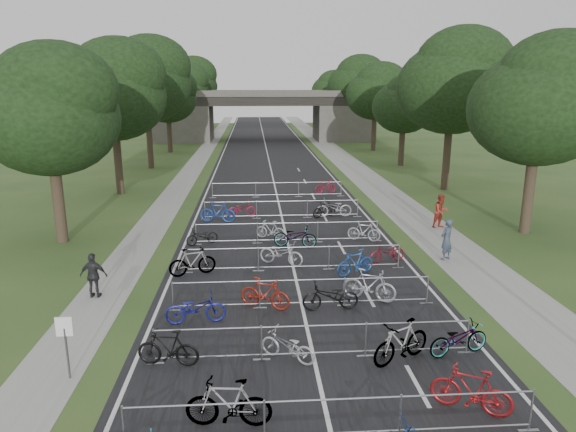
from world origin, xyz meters
name	(u,v)px	position (x,y,z in m)	size (l,w,h in m)	color
road	(267,154)	(0.00, 50.00, 0.01)	(11.00, 140.00, 0.01)	black
sidewalk_right	(335,153)	(8.00, 50.00, 0.01)	(3.00, 140.00, 0.01)	gray
sidewalk_left	(203,154)	(-7.50, 50.00, 0.01)	(2.00, 140.00, 0.01)	gray
lane_markings	(267,154)	(0.00, 50.00, 0.00)	(0.12, 140.00, 0.00)	silver
overpass_bridge	(264,115)	(0.00, 65.00, 3.53)	(31.00, 8.00, 7.05)	#4D4945
park_sign	(65,336)	(-6.80, 3.00, 1.27)	(0.45, 0.06, 1.83)	#4C4C51
tree_left_0	(50,113)	(-11.39, 15.93, 6.49)	(6.72, 6.72, 10.25)	#33261C
tree_right_0	(542,103)	(13.11, 15.93, 6.92)	(7.17, 7.17, 10.93)	#33261C
tree_left_1	(114,92)	(-11.39, 27.93, 7.30)	(7.56, 7.56, 11.53)	#33261C
tree_right_1	(454,83)	(13.11, 27.93, 7.90)	(8.18, 8.18, 12.47)	#33261C
tree_left_2	(147,81)	(-11.39, 39.93, 8.12)	(8.40, 8.40, 12.81)	#33261C
tree_right_2	(405,105)	(13.11, 39.93, 5.95)	(6.16, 6.16, 9.39)	#33261C
tree_left_3	(168,96)	(-11.39, 51.93, 6.49)	(6.72, 6.72, 10.25)	#33261C
tree_right_3	(376,92)	(13.11, 51.93, 6.92)	(7.17, 7.17, 10.93)	#33261C
tree_left_4	(181,88)	(-11.39, 63.93, 7.30)	(7.56, 7.56, 11.53)	#33261C
tree_right_4	(357,84)	(13.11, 63.93, 7.90)	(8.18, 8.18, 12.47)	#33261C
tree_left_5	(191,83)	(-11.39, 75.93, 8.12)	(8.40, 8.40, 12.81)	#33261C
tree_right_5	(342,96)	(13.11, 75.93, 5.95)	(6.16, 6.16, 9.39)	#33261C
tree_left_6	(199,92)	(-11.39, 87.93, 6.49)	(6.72, 6.72, 10.25)	#33261C
tree_right_6	(331,90)	(13.11, 87.93, 6.92)	(7.17, 7.17, 10.93)	#33261C
barrier_row_0	(333,419)	(0.00, 0.00, 0.55)	(9.70, 0.08, 1.10)	#919398
barrier_row_1	(314,341)	(0.00, 3.60, 0.55)	(9.70, 0.08, 1.10)	#919398
barrier_row_2	(302,293)	(0.00, 7.20, 0.55)	(9.70, 0.08, 1.10)	#919398
barrier_row_3	(294,258)	(0.00, 11.00, 0.55)	(9.70, 0.08, 1.10)	#919398
barrier_row_4	(288,233)	(0.00, 15.00, 0.55)	(9.70, 0.08, 1.10)	#919398
barrier_row_5	(282,209)	(0.00, 20.00, 0.55)	(9.70, 0.08, 1.10)	#919398
barrier_row_6	(277,190)	(0.00, 26.00, 0.55)	(9.70, 0.08, 1.10)	#919398
bike_1	(229,403)	(-2.35, 0.65, 0.61)	(0.58, 2.04, 1.23)	#919398
bike_3	(472,390)	(3.54, 0.82, 0.59)	(0.56, 1.97, 1.18)	maroon
bike_4	(168,348)	(-4.19, 3.49, 0.54)	(0.51, 1.81, 1.08)	black
bike_5	(288,346)	(-0.78, 3.52, 0.46)	(0.61, 1.75, 0.92)	#A5A7AD
bike_6	(401,342)	(2.49, 3.25, 0.63)	(0.59, 2.09, 1.26)	#919398
bike_7	(459,339)	(4.30, 3.52, 0.51)	(0.68, 1.96, 1.03)	#919398
bike_8	(196,308)	(-3.70, 6.17, 0.53)	(0.70, 2.02, 1.06)	navy
bike_9	(265,294)	(-1.35, 7.17, 0.57)	(0.54, 1.91, 1.15)	maroon
bike_10	(331,297)	(0.97, 6.85, 0.53)	(0.70, 2.01, 1.05)	black
bike_11	(369,285)	(2.54, 7.60, 0.61)	(0.57, 2.03, 1.22)	#9D9FA5
bike_12	(192,262)	(-4.30, 10.69, 0.60)	(0.56, 1.99, 1.20)	#919398
bike_13	(281,253)	(-0.50, 11.72, 0.55)	(0.72, 2.08, 1.09)	#A5A5AD
bike_14	(355,263)	(2.54, 10.25, 0.55)	(0.52, 1.85, 1.11)	#1C499A
bike_15	(387,253)	(4.30, 11.74, 0.46)	(0.61, 1.76, 0.93)	maroon
bike_16	(202,236)	(-4.30, 14.98, 0.44)	(0.58, 1.66, 0.87)	black
bike_17	(270,230)	(-0.85, 15.79, 0.48)	(0.46, 1.61, 0.97)	#ACACB4
bike_18	(295,236)	(0.32, 14.23, 0.56)	(0.74, 2.13, 1.12)	#919398
bike_19	(364,231)	(3.93, 15.05, 0.52)	(0.49, 1.72, 1.03)	#A5A5AD
bike_20	(218,212)	(-3.81, 19.28, 0.63)	(0.59, 2.09, 1.26)	#1B3D96
bike_21	(242,209)	(-2.43, 20.68, 0.45)	(0.60, 1.71, 0.90)	maroon
bike_22	(324,209)	(2.57, 19.98, 0.50)	(0.47, 1.66, 1.00)	black
bike_23	(334,208)	(3.17, 20.06, 0.57)	(0.76, 2.17, 1.14)	#96989D
bike_27	(325,187)	(3.62, 27.01, 0.51)	(0.48, 1.69, 1.02)	maroon
pedestrian_a	(447,240)	(7.06, 11.92, 0.96)	(0.70, 0.46, 1.92)	#343F4F
pedestrian_b	(441,211)	(8.75, 17.25, 0.95)	(0.92, 0.72, 1.90)	#9C2E22
pedestrian_c	(94,276)	(-7.73, 8.61, 0.87)	(1.02, 0.42, 1.74)	#262628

